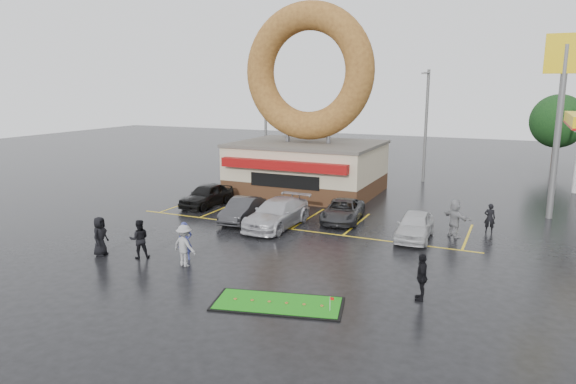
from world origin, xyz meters
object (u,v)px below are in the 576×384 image
at_px(car_dgrey, 243,210).
at_px(putting_green, 278,304).
at_px(car_grey, 343,211).
at_px(car_white, 415,225).
at_px(dumpster, 238,178).
at_px(person_cameraman, 422,277).
at_px(person_blue, 185,241).
at_px(streetlight_left, 265,119).
at_px(car_black, 207,195).
at_px(streetlight_mid, 426,123).
at_px(car_silver, 277,213).
at_px(donut_shop, 308,132).
at_px(shell_sign, 562,92).

xyz_separation_m(car_dgrey, putting_green, (6.93, -9.65, -0.63)).
height_order(car_grey, putting_green, car_grey).
bearing_deg(car_white, car_grey, 155.12).
height_order(dumpster, putting_green, dumpster).
height_order(car_white, person_cameraman, person_cameraman).
bearing_deg(putting_green, car_grey, 97.76).
bearing_deg(person_blue, putting_green, -59.36).
bearing_deg(putting_green, dumpster, 123.72).
height_order(streetlight_left, car_black, streetlight_left).
distance_m(streetlight_mid, person_blue, 25.19).
bearing_deg(car_grey, person_blue, -122.34).
bearing_deg(car_grey, car_silver, -144.53).
xyz_separation_m(streetlight_mid, car_dgrey, (-7.26, -17.12, -4.11)).
relative_size(streetlight_left, putting_green, 1.79).
bearing_deg(car_white, person_cameraman, -80.11).
relative_size(donut_shop, car_white, 3.29).
bearing_deg(putting_green, person_blue, 155.59).
bearing_deg(car_dgrey, car_white, -2.73).
height_order(car_black, car_dgrey, car_black).
distance_m(shell_sign, putting_green, 21.44).
xyz_separation_m(streetlight_mid, car_white, (2.53, -16.50, -4.08)).
height_order(donut_shop, car_white, donut_shop).
distance_m(car_white, putting_green, 10.68).
bearing_deg(dumpster, donut_shop, 3.91).
bearing_deg(shell_sign, person_blue, -135.23).
height_order(shell_sign, car_black, shell_sign).
bearing_deg(car_silver, streetlight_mid, 76.44).
xyz_separation_m(streetlight_left, car_grey, (12.02, -13.68, -4.17)).
relative_size(shell_sign, car_grey, 2.39).
height_order(car_black, person_blue, person_blue).
relative_size(streetlight_left, person_cameraman, 5.07).
distance_m(streetlight_left, dumpster, 8.09).
distance_m(shell_sign, car_grey, 14.12).
relative_size(car_dgrey, person_cameraman, 2.30).
relative_size(streetlight_left, car_dgrey, 2.21).
xyz_separation_m(streetlight_mid, person_blue, (-6.28, -24.07, -3.92)).
relative_size(streetlight_left, car_grey, 2.03).
height_order(donut_shop, car_silver, donut_shop).
bearing_deg(car_white, car_dgrey, -179.21).
relative_size(car_grey, person_blue, 2.57).
bearing_deg(shell_sign, putting_green, -117.58).
xyz_separation_m(car_silver, person_blue, (-1.39, -6.66, 0.10)).
xyz_separation_m(streetlight_left, car_black, (2.76, -13.82, -4.04)).
xyz_separation_m(shell_sign, car_grey, (-10.98, -5.76, -6.76)).
height_order(streetlight_mid, car_dgrey, streetlight_mid).
xyz_separation_m(person_blue, putting_green, (5.95, -2.70, -0.83)).
height_order(car_dgrey, putting_green, car_dgrey).
bearing_deg(person_cameraman, car_black, -131.63).
bearing_deg(donut_shop, car_grey, -53.27).
bearing_deg(putting_green, car_silver, 116.00).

